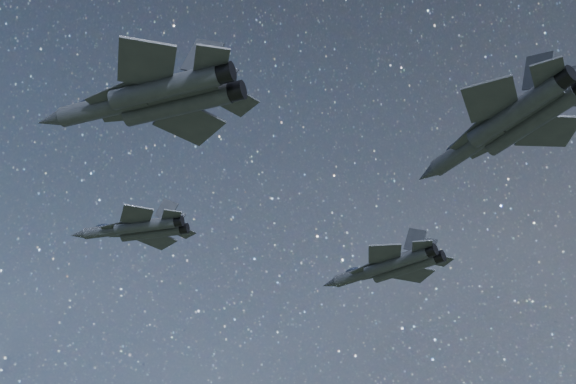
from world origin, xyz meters
The scene contains 4 objects.
jet_lead centered at (-22.19, -3.18, 162.11)m, with size 16.28×10.88×4.12m.
jet_left centered at (2.14, 17.63, 159.22)m, with size 18.38×12.91×4.64m.
jet_right centered at (0.00, -24.41, 157.45)m, with size 20.25×13.81×5.09m.
jet_slot centered at (23.69, -3.30, 158.90)m, with size 19.88×13.08×5.10m.
Camera 1 is at (32.29, -54.52, 119.93)m, focal length 42.00 mm.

